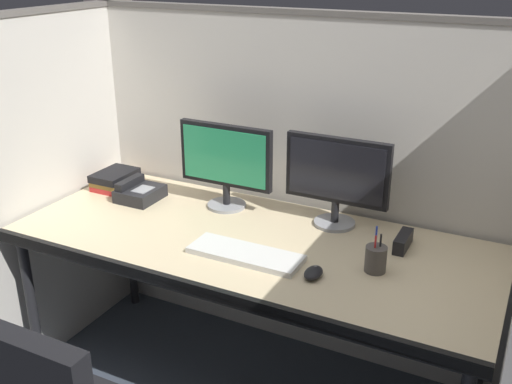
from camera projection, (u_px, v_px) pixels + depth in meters
cubicle_partition_rear at (295, 189)px, 2.68m from camera, size 2.21×0.06×1.57m
cubicle_partition_left at (42, 193)px, 2.65m from camera, size 0.06×1.41×1.57m
desk at (249, 251)px, 2.34m from camera, size 1.90×0.80×0.74m
monitor_left at (226, 161)px, 2.54m from camera, size 0.43×0.17×0.37m
monitor_right at (337, 176)px, 2.37m from camera, size 0.43×0.17×0.37m
keyboard_main at (246, 254)px, 2.19m from camera, size 0.43×0.15×0.02m
computer_mouse at (313, 273)px, 2.05m from camera, size 0.06×0.10×0.04m
desk_phone at (139, 192)px, 2.69m from camera, size 0.17×0.19×0.09m
book_stack at (116, 179)px, 2.82m from camera, size 0.15×0.22×0.08m
red_stapler at (403, 241)px, 2.25m from camera, size 0.04×0.15×0.06m
pen_cup at (376, 259)px, 2.08m from camera, size 0.08×0.08×0.17m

